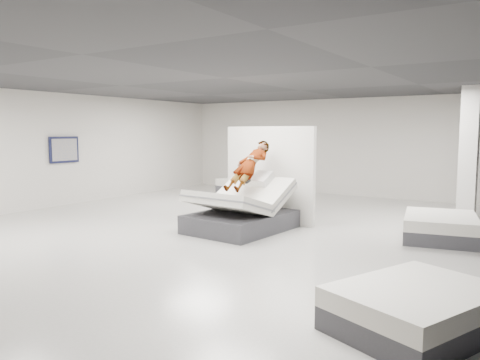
{
  "coord_description": "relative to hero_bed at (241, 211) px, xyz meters",
  "views": [
    {
      "loc": [
        5.53,
        -7.91,
        2.13
      ],
      "look_at": [
        -0.35,
        1.1,
        1.0
      ],
      "focal_mm": 35.0,
      "sensor_mm": 36.0,
      "label": 1
    }
  ],
  "objects": [
    {
      "name": "remote",
      "position": [
        0.22,
        -0.06,
        0.66
      ],
      "size": [
        0.06,
        0.15,
        0.08
      ],
      "primitive_type": "cube",
      "rotation": [
        0.35,
        0.0,
        -0.07
      ],
      "color": "black",
      "rests_on": "person"
    },
    {
      "name": "hero_bed",
      "position": [
        0.0,
        0.0,
        0.0
      ],
      "size": [
        1.81,
        2.31,
        1.25
      ],
      "color": "#38373C",
      "rests_on": "floor"
    },
    {
      "name": "divider_panel",
      "position": [
        -0.04,
        1.27,
        0.7
      ],
      "size": [
        2.46,
        0.37,
        2.24
      ],
      "primitive_type": "cube",
      "rotation": [
        0.0,
        0.0,
        -0.11
      ],
      "color": "silver",
      "rests_on": "floor"
    },
    {
      "name": "wall_poster",
      "position": [
        -6.07,
        0.11,
        1.18
      ],
      "size": [
        0.06,
        0.95,
        0.75
      ],
      "color": "black",
      "rests_on": "wall_left"
    },
    {
      "name": "flat_bed_left_far",
      "position": [
        -2.92,
        4.93,
        -0.16
      ],
      "size": [
        2.19,
        1.89,
        0.51
      ],
      "color": "#38373C",
      "rests_on": "floor"
    },
    {
      "name": "flat_bed_right_near",
      "position": [
        4.34,
        -3.23,
        -0.18
      ],
      "size": [
        1.86,
        2.1,
        0.48
      ],
      "color": "#38373C",
      "rests_on": "floor"
    },
    {
      "name": "room",
      "position": [
        -0.14,
        -0.39,
        1.18
      ],
      "size": [
        14.0,
        14.04,
        3.2
      ],
      "color": "beige",
      "rests_on": "ground"
    },
    {
      "name": "flat_bed_right_far",
      "position": [
        3.74,
        1.48,
        -0.17
      ],
      "size": [
        1.63,
        1.98,
        0.48
      ],
      "color": "#38373C",
      "rests_on": "floor"
    },
    {
      "name": "person",
      "position": [
        0.02,
        0.3,
        0.83
      ],
      "size": [
        0.66,
        1.3,
        1.47
      ],
      "primitive_type": "imported",
      "rotation": [
        0.66,
        0.0,
        -0.07
      ],
      "color": "slate",
      "rests_on": "hero_bed"
    },
    {
      "name": "column",
      "position": [
        3.86,
        4.11,
        1.18
      ],
      "size": [
        0.4,
        0.4,
        3.2
      ],
      "primitive_type": "cube",
      "color": "silver",
      "rests_on": "floor"
    }
  ]
}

